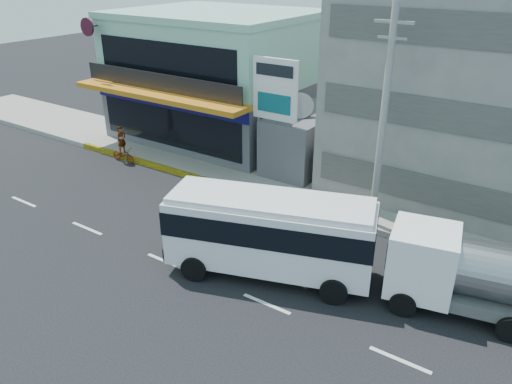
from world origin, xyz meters
TOP-DOWN VIEW (x-y plane):
  - ground at (0.00, 0.00)m, footprint 120.00×120.00m
  - sidewalk at (5.00, 9.50)m, footprint 70.00×5.00m
  - shop_building at (-8.00, 13.95)m, footprint 12.40×11.70m
  - gap_structure at (0.00, 12.00)m, footprint 3.00×6.00m
  - satellite_dish at (0.00, 11.00)m, footprint 1.50×1.50m
  - billboard at (-0.50, 9.20)m, footprint 2.60×0.18m
  - utility_pole_near at (6.00, 7.40)m, footprint 1.60×0.30m
  - minibus at (4.00, 1.74)m, footprint 8.36×4.94m
  - sedan at (4.36, 2.61)m, footprint 4.67×2.44m
  - tanker_truck at (11.68, 3.76)m, footprint 7.76×3.64m
  - motorcycle_rider at (-9.93, 6.80)m, footprint 1.78×0.63m

SIDE VIEW (x-z plane):
  - ground at x=0.00m, z-range 0.00..0.00m
  - sidewalk at x=5.00m, z-range 0.00..0.30m
  - motorcycle_rider at x=-9.93m, z-range -0.39..1.89m
  - sedan at x=4.36m, z-range 0.00..1.52m
  - tanker_truck at x=11.68m, z-range 0.11..3.06m
  - gap_structure at x=0.00m, z-range 0.00..3.50m
  - minibus at x=4.00m, z-range 0.32..3.66m
  - satellite_dish at x=0.00m, z-range 3.50..3.65m
  - shop_building at x=-8.00m, z-range 0.00..8.00m
  - billboard at x=-0.50m, z-range 1.48..8.38m
  - utility_pole_near at x=6.00m, z-range 0.15..10.15m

